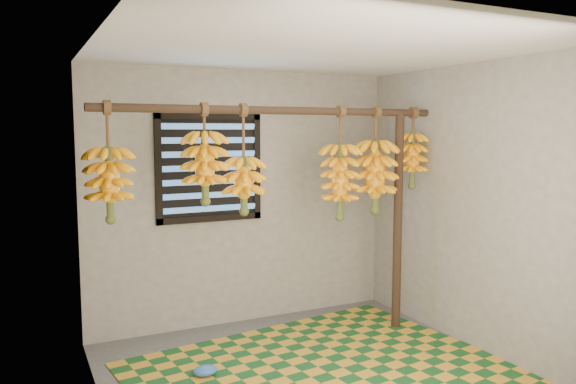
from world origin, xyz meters
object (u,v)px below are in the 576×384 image
banana_bunch_c (244,185)px  banana_bunch_d (340,182)px  woven_mat (327,373)px  banana_bunch_f (412,160)px  banana_bunch_e (375,177)px  support_post (398,222)px  plastic_bag (205,371)px  banana_bunch_a (109,184)px  banana_bunch_b (205,168)px

banana_bunch_c → banana_bunch_d: size_ratio=0.89×
woven_mat → banana_bunch_f: (1.24, 0.61, 1.56)m
banana_bunch_d → banana_bunch_e: bearing=-0.0°
support_post → banana_bunch_f: size_ratio=2.69×
plastic_bag → banana_bunch_f: banana_bunch_f is taller
banana_bunch_f → banana_bunch_d: bearing=180.0°
banana_bunch_c → banana_bunch_e: bearing=-0.0°
banana_bunch_a → banana_bunch_d: (1.92, 0.00, -0.06)m
banana_bunch_c → banana_bunch_a: bearing=-180.0°
banana_bunch_a → banana_bunch_f: size_ratio=1.17×
plastic_bag → banana_bunch_b: bearing=68.1°
woven_mat → plastic_bag: (-0.85, 0.35, 0.04)m
support_post → banana_bunch_a: size_ratio=2.30×
support_post → banana_bunch_c: banana_bunch_c is taller
banana_bunch_b → banana_bunch_c: same height
banana_bunch_e → banana_bunch_f: (0.41, 0.00, 0.14)m
banana_bunch_c → banana_bunch_f: size_ratio=1.18×
support_post → banana_bunch_d: 0.74m
banana_bunch_a → banana_bunch_b: same height
plastic_bag → banana_bunch_b: banana_bunch_b is taller
banana_bunch_a → plastic_bag: bearing=-23.1°
banana_bunch_b → banana_bunch_e: bearing=0.0°
support_post → banana_bunch_e: size_ratio=2.13×
banana_bunch_a → banana_bunch_e: same height
banana_bunch_a → banana_bunch_e: bearing=0.0°
banana_bunch_f → banana_bunch_e: bearing=180.0°
banana_bunch_a → banana_bunch_c: same height
banana_bunch_b → banana_bunch_e: same height
banana_bunch_d → banana_bunch_e: same height
plastic_bag → support_post: bearing=7.6°
woven_mat → banana_bunch_d: (0.46, 0.61, 1.39)m
plastic_bag → banana_bunch_f: (2.09, 0.26, 1.52)m
banana_bunch_d → banana_bunch_f: size_ratio=1.32×
banana_bunch_d → support_post: bearing=-0.0°
plastic_bag → banana_bunch_f: bearing=7.1°
woven_mat → banana_bunch_b: 1.82m
banana_bunch_b → banana_bunch_c: bearing=0.0°
support_post → plastic_bag: (-1.94, -0.26, -0.95)m
woven_mat → banana_bunch_b: (-0.75, 0.61, 1.55)m
banana_bunch_e → banana_bunch_f: size_ratio=1.27×
woven_mat → banana_bunch_d: bearing=52.7°
banana_bunch_f → banana_bunch_a: bearing=-180.0°
banana_bunch_a → banana_bunch_b: (0.71, 0.00, 0.10)m
support_post → woven_mat: (-1.09, -0.61, -0.99)m
support_post → plastic_bag: size_ratio=10.64×
woven_mat → banana_bunch_f: banana_bunch_f is taller
plastic_bag → banana_bunch_d: (1.32, 0.26, 1.35)m
support_post → banana_bunch_f: banana_bunch_f is taller
woven_mat → plastic_bag: plastic_bag is taller
banana_bunch_c → banana_bunch_d: same height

